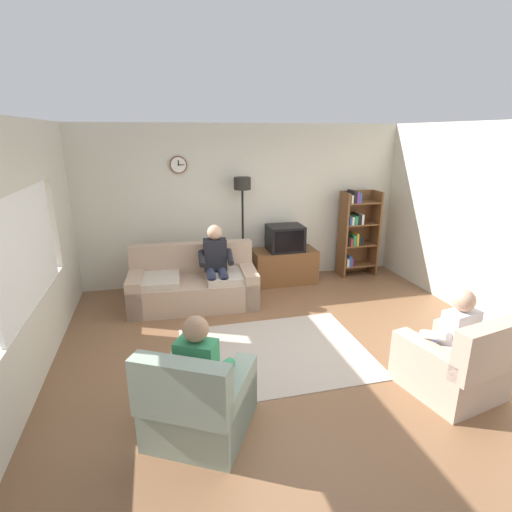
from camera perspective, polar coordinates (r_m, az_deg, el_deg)
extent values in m
plane|color=brown|center=(5.04, 5.28, -13.16)|extent=(12.00, 12.00, 0.00)
cube|color=beige|center=(7.01, -1.60, 7.43)|extent=(6.20, 0.12, 2.70)
cylinder|color=brown|center=(6.69, -11.06, 12.70)|extent=(0.28, 0.03, 0.28)
cylinder|color=white|center=(6.68, -11.05, 12.69)|extent=(0.24, 0.01, 0.24)
cube|color=black|center=(6.67, -11.06, 12.95)|extent=(0.02, 0.01, 0.09)
cube|color=black|center=(6.68, -10.70, 12.71)|extent=(0.11, 0.01, 0.01)
cube|color=beige|center=(4.81, -29.52, -11.64)|extent=(0.12, 5.80, 0.80)
cube|color=beige|center=(6.44, -26.22, 5.24)|extent=(0.12, 1.10, 1.20)
cube|color=white|center=(4.73, -30.05, 0.87)|extent=(0.04, 2.00, 1.30)
cube|color=white|center=(4.74, -30.39, 0.85)|extent=(0.03, 1.90, 1.20)
cube|color=beige|center=(6.09, 32.07, 3.28)|extent=(0.12, 5.80, 2.70)
cube|color=tan|center=(6.17, -8.89, -5.22)|extent=(1.94, 0.95, 0.42)
cube|color=tan|center=(6.35, -9.21, -0.24)|extent=(1.91, 0.31, 0.48)
cube|color=tan|center=(6.21, -1.14, -4.13)|extent=(0.27, 0.85, 0.56)
cube|color=tan|center=(6.18, -16.75, -5.02)|extent=(0.27, 0.85, 0.56)
cube|color=#BCAD99|center=(6.06, -4.25, -2.83)|extent=(0.64, 0.71, 0.10)
cube|color=#BCAD99|center=(6.04, -13.74, -3.37)|extent=(0.64, 0.71, 0.10)
cube|color=brown|center=(7.04, 4.05, -1.42)|extent=(1.10, 0.56, 0.59)
cube|color=black|center=(7.27, 3.42, -0.56)|extent=(1.10, 0.04, 0.03)
cube|color=black|center=(6.88, 4.19, 2.60)|extent=(0.60, 0.48, 0.44)
cube|color=black|center=(6.65, 4.85, 2.08)|extent=(0.50, 0.01, 0.36)
cube|color=brown|center=(7.37, 12.30, 2.94)|extent=(0.04, 0.36, 1.55)
cube|color=brown|center=(7.67, 16.61, 3.17)|extent=(0.04, 0.36, 1.55)
cube|color=brown|center=(7.66, 13.90, 3.37)|extent=(0.64, 0.02, 1.55)
cube|color=brown|center=(7.67, 14.18, -1.15)|extent=(0.60, 0.34, 0.02)
cube|color=silver|center=(7.51, 12.62, -0.71)|extent=(0.04, 0.28, 0.15)
cube|color=#2D59A5|center=(7.53, 12.94, -0.53)|extent=(0.04, 0.28, 0.20)
cube|color=#72338C|center=(7.55, 13.21, -0.69)|extent=(0.03, 0.28, 0.14)
cube|color=brown|center=(7.56, 14.39, 1.64)|extent=(0.60, 0.34, 0.02)
cube|color=black|center=(7.40, 12.79, 2.19)|extent=(0.04, 0.28, 0.16)
cube|color=red|center=(7.43, 13.13, 2.12)|extent=(0.04, 0.28, 0.14)
cube|color=#267F4C|center=(7.45, 13.53, 2.33)|extent=(0.05, 0.28, 0.19)
cube|color=gold|center=(7.47, 13.93, 2.45)|extent=(0.04, 0.28, 0.22)
cube|color=black|center=(7.49, 14.24, 2.38)|extent=(0.05, 0.28, 0.19)
cube|color=black|center=(7.52, 14.57, 2.23)|extent=(0.04, 0.28, 0.15)
cube|color=brown|center=(7.47, 14.61, 4.50)|extent=(0.60, 0.34, 0.02)
cube|color=#2D59A5|center=(7.32, 12.97, 5.03)|extent=(0.03, 0.28, 0.14)
cube|color=silver|center=(7.34, 13.30, 5.06)|extent=(0.04, 0.28, 0.15)
cube|color=#267F4C|center=(7.36, 13.73, 5.13)|extent=(0.06, 0.28, 0.16)
cube|color=black|center=(7.39, 14.19, 5.23)|extent=(0.06, 0.28, 0.18)
cube|color=silver|center=(7.42, 14.60, 5.23)|extent=(0.04, 0.28, 0.18)
cube|color=brown|center=(7.40, 14.84, 7.43)|extent=(0.60, 0.34, 0.02)
cube|color=silver|center=(7.25, 13.20, 8.04)|extent=(0.04, 0.28, 0.15)
cube|color=black|center=(7.27, 13.59, 8.30)|extent=(0.05, 0.28, 0.21)
cube|color=#72338C|center=(7.30, 13.99, 8.17)|extent=(0.05, 0.28, 0.18)
cube|color=#2D59A5|center=(7.32, 14.31, 8.17)|extent=(0.03, 0.28, 0.18)
cylinder|color=black|center=(7.05, -1.83, -3.78)|extent=(0.28, 0.28, 0.03)
cylinder|color=black|center=(6.80, -1.90, 2.80)|extent=(0.04, 0.04, 1.70)
cylinder|color=black|center=(6.63, -1.98, 10.36)|extent=(0.28, 0.28, 0.20)
cube|color=gray|center=(3.81, -7.82, -20.88)|extent=(1.11, 1.12, 0.40)
cube|color=gray|center=(3.28, -10.75, -18.42)|extent=(0.79, 0.54, 0.50)
cube|color=gray|center=(3.89, -12.07, -18.82)|extent=(0.56, 0.80, 0.56)
cube|color=gray|center=(3.69, -3.14, -20.62)|extent=(0.56, 0.80, 0.56)
cube|color=tan|center=(4.69, 25.81, -14.68)|extent=(0.95, 0.98, 0.40)
cube|color=tan|center=(4.30, 30.45, -11.51)|extent=(0.82, 0.33, 0.50)
cube|color=tan|center=(4.45, 23.21, -14.90)|extent=(0.35, 0.82, 0.56)
cube|color=tan|center=(4.87, 28.05, -12.65)|extent=(0.35, 0.82, 0.56)
cube|color=#AD9E8E|center=(4.95, 2.77, -13.61)|extent=(2.20, 1.70, 0.01)
cube|color=black|center=(6.06, -5.87, 0.22)|extent=(0.35, 0.22, 0.48)
sphere|color=tan|center=(5.95, -5.97, 3.41)|extent=(0.22, 0.22, 0.22)
cylinder|color=#2D334C|center=(5.96, -4.78, -2.47)|extent=(0.15, 0.39, 0.13)
cylinder|color=#2D334C|center=(5.95, -6.50, -2.57)|extent=(0.15, 0.39, 0.13)
cylinder|color=#2D334C|center=(5.89, -4.51, -5.65)|extent=(0.12, 0.12, 0.52)
cylinder|color=#2D334C|center=(5.87, -6.26, -5.76)|extent=(0.12, 0.12, 0.52)
cylinder|color=black|center=(5.99, -3.78, -0.13)|extent=(0.11, 0.34, 0.20)
cylinder|color=black|center=(5.96, -7.79, -0.35)|extent=(0.11, 0.34, 0.20)
cube|color=#338C59|center=(3.51, -8.45, -15.43)|extent=(0.39, 0.34, 0.48)
sphere|color=#A37A5B|center=(3.34, -8.65, -10.29)|extent=(0.22, 0.22, 0.22)
cylinder|color=#2D334C|center=(3.82, -8.42, -16.78)|extent=(0.30, 0.40, 0.13)
cylinder|color=#2D334C|center=(3.76, -5.78, -17.27)|extent=(0.30, 0.40, 0.13)
cylinder|color=#2D334C|center=(4.08, -7.19, -17.93)|extent=(0.15, 0.15, 0.40)
cylinder|color=#2D334C|center=(4.03, -4.69, -18.39)|extent=(0.15, 0.15, 0.40)
cylinder|color=#338C59|center=(3.67, -10.92, -14.31)|extent=(0.24, 0.33, 0.20)
cylinder|color=#338C59|center=(3.53, -4.53, -15.45)|extent=(0.24, 0.33, 0.20)
cube|color=silver|center=(4.45, 27.09, -9.86)|extent=(0.37, 0.26, 0.48)
sphere|color=tan|center=(4.32, 27.61, -5.65)|extent=(0.22, 0.22, 0.22)
cylinder|color=#2D334C|center=(4.59, 24.09, -11.96)|extent=(0.20, 0.40, 0.13)
cylinder|color=#2D334C|center=(4.72, 25.55, -11.35)|extent=(0.20, 0.40, 0.13)
cylinder|color=#2D334C|center=(4.80, 22.02, -13.38)|extent=(0.13, 0.13, 0.40)
cylinder|color=#2D334C|center=(4.92, 23.49, -12.77)|extent=(0.13, 0.13, 0.40)
cylinder|color=silver|center=(4.36, 24.28, -10.32)|extent=(0.15, 0.34, 0.20)
cylinder|color=silver|center=(4.67, 27.70, -8.97)|extent=(0.15, 0.34, 0.20)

